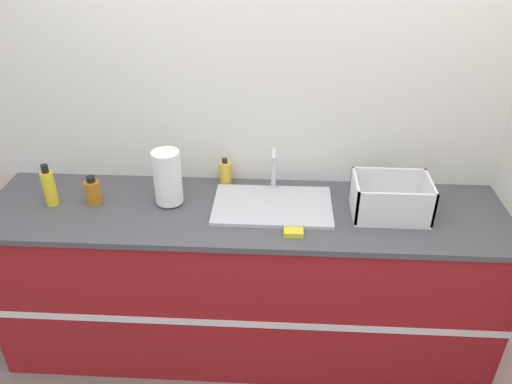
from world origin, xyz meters
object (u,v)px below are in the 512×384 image
paper_towel_roll (168,178)px  sink (273,204)px  soap_dispenser (225,173)px  bottle_yellow (49,187)px  dish_rack (390,201)px  bottle_amber (93,191)px

paper_towel_roll → sink: bearing=-1.3°
sink → soap_dispenser: sink is taller
paper_towel_roll → bottle_yellow: bearing=-175.4°
paper_towel_roll → dish_rack: bearing=-2.2°
bottle_yellow → soap_dispenser: size_ratio=1.49×
sink → bottle_yellow: (-1.10, -0.04, 0.08)m
sink → soap_dispenser: (-0.26, 0.22, 0.05)m
soap_dispenser → sink: bearing=-40.2°
sink → paper_towel_roll: paper_towel_roll is taller
sink → dish_rack: size_ratio=1.63×
paper_towel_roll → bottle_yellow: (-0.58, -0.05, -0.05)m
bottle_yellow → sink: bearing=1.8°
sink → bottle_yellow: bearing=-178.2°
paper_towel_roll → bottle_amber: paper_towel_roll is taller
bottle_amber → soap_dispenser: bearing=19.7°
dish_rack → soap_dispenser: size_ratio=2.41×
sink → dish_rack: 0.57m
bottle_yellow → soap_dispenser: bottle_yellow is taller
bottle_yellow → bottle_amber: size_ratio=1.49×
bottle_amber → soap_dispenser: size_ratio=1.00×
paper_towel_roll → soap_dispenser: 0.34m
bottle_yellow → paper_towel_roll: bearing=4.6°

